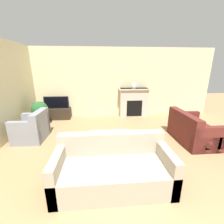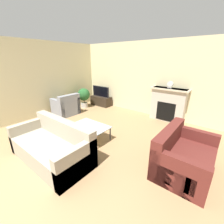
# 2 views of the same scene
# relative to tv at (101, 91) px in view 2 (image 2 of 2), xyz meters

# --- Properties ---
(wall_back) EXTENTS (8.65, 0.06, 2.70)m
(wall_back) POSITION_rel_tv_xyz_m (1.97, 0.33, 0.69)
(wall_back) COLOR beige
(wall_back) RESTS_ON ground_plane
(wall_left) EXTENTS (0.06, 8.14, 2.70)m
(wall_left) POSITION_rel_tv_xyz_m (-0.89, -2.27, 0.69)
(wall_left) COLOR beige
(wall_left) RESTS_ON ground_plane
(fireplace) EXTENTS (1.25, 0.41, 1.15)m
(fireplace) POSITION_rel_tv_xyz_m (3.05, 0.12, -0.06)
(fireplace) COLOR #BCB2A3
(fireplace) RESTS_ON ground_plane
(tv_stand) EXTENTS (0.99, 0.43, 0.42)m
(tv_stand) POSITION_rel_tv_xyz_m (-0.00, 0.00, -0.45)
(tv_stand) COLOR #2D2319
(tv_stand) RESTS_ON ground_plane
(tv) EXTENTS (0.93, 0.06, 0.47)m
(tv) POSITION_rel_tv_xyz_m (0.00, 0.00, 0.00)
(tv) COLOR #232328
(tv) RESTS_ON tv_stand
(couch_sectional) EXTENTS (1.93, 0.91, 0.82)m
(couch_sectional) POSITION_rel_tv_xyz_m (1.86, -3.59, -0.37)
(couch_sectional) COLOR #9E937F
(couch_sectional) RESTS_ON ground_plane
(couch_loveseat) EXTENTS (0.91, 1.35, 0.82)m
(couch_loveseat) POSITION_rel_tv_xyz_m (4.18, -2.22, -0.37)
(couch_loveseat) COLOR #5B231E
(couch_loveseat) RESTS_ON ground_plane
(armchair_by_window) EXTENTS (0.78, 0.88, 0.82)m
(armchair_by_window) POSITION_rel_tv_xyz_m (-0.23, -1.74, -0.36)
(armchair_by_window) COLOR gray
(armchair_by_window) RESTS_ON ground_plane
(coffee_table) EXTENTS (1.01, 0.66, 0.40)m
(coffee_table) POSITION_rel_tv_xyz_m (1.90, -2.53, -0.29)
(coffee_table) COLOR #333338
(coffee_table) RESTS_ON ground_plane
(potted_plant) EXTENTS (0.54, 0.54, 0.86)m
(potted_plant) POSITION_rel_tv_xyz_m (-0.38, -0.70, -0.12)
(potted_plant) COLOR beige
(potted_plant) RESTS_ON ground_plane
(mantel_clock) EXTENTS (0.20, 0.07, 0.23)m
(mantel_clock) POSITION_rel_tv_xyz_m (3.03, 0.12, 0.61)
(mantel_clock) COLOR beige
(mantel_clock) RESTS_ON fireplace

